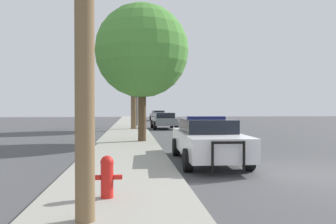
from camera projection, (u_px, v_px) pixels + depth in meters
ground_plane at (309, 174)px, 8.97m from camera, size 110.00×110.00×0.00m
sidewalk_left at (121, 176)px, 8.41m from camera, size 3.00×110.00×0.13m
police_car at (207, 139)px, 10.93m from camera, size 2.11×5.12×1.52m
fire_hydrant at (107, 175)px, 6.15m from camera, size 0.57×0.25×0.79m
traffic_light at (149, 84)px, 30.36m from camera, size 3.06×0.35×5.53m
car_background_distant at (158, 115)px, 45.28m from camera, size 2.13×4.58×1.39m
car_background_midblock at (164, 120)px, 27.74m from camera, size 2.11×3.98×1.37m
tree_sidewalk_mid at (134, 64)px, 25.85m from camera, size 4.58×4.58×7.45m
tree_sidewalk_near at (142, 51)px, 16.48m from camera, size 4.71×4.71×6.90m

